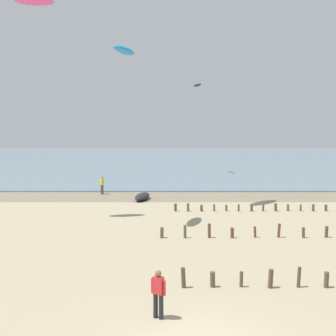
{
  "coord_description": "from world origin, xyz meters",
  "views": [
    {
      "loc": [
        -0.89,
        -11.62,
        6.73
      ],
      "look_at": [
        -0.96,
        12.96,
        4.07
      ],
      "focal_mm": 44.66,
      "sensor_mm": 36.0,
      "label": 1
    }
  ],
  "objects": [
    {
      "name": "sea",
      "position": [
        0.0,
        63.8,
        0.05
      ],
      "size": [
        160.0,
        70.0,
        0.1
      ],
      "primitive_type": "cube",
      "color": "slate",
      "rests_on": "ground"
    },
    {
      "name": "kite_aloft_1",
      "position": [
        2.95,
        43.73,
        11.65
      ],
      "size": [
        1.33,
        2.34,
        0.54
      ],
      "primitive_type": "ellipsoid",
      "rotation": [
        0.29,
        0.0,
        4.98
      ],
      "color": "black"
    },
    {
      "name": "person_nearest_camera",
      "position": [
        -1.22,
        2.2,
        0.92
      ],
      "size": [
        0.51,
        0.36,
        1.71
      ],
      "color": "#232328",
      "rests_on": "ground"
    },
    {
      "name": "grounded_kite",
      "position": [
        -3.15,
        24.61,
        0.3
      ],
      "size": [
        1.65,
        3.11,
        0.59
      ],
      "primitive_type": "ellipsoid",
      "rotation": [
        0.0,
        0.0,
        4.5
      ],
      "color": "black",
      "rests_on": "ground"
    },
    {
      "name": "groyne_mid",
      "position": [
        7.25,
        12.39,
        0.36
      ],
      "size": [
        16.86,
        0.34,
        0.87
      ],
      "color": "brown",
      "rests_on": "ground"
    },
    {
      "name": "kite_aloft_3",
      "position": [
        -3.72,
        15.85,
        11.38
      ],
      "size": [
        1.71,
        3.0,
        0.6
      ],
      "primitive_type": "ellipsoid",
      "rotation": [
        0.16,
        0.0,
        1.29
      ],
      "color": "#2384D1"
    },
    {
      "name": "kite_aloft_2",
      "position": [
        -9.96,
        17.69,
        14.94
      ],
      "size": [
        2.78,
        1.38,
        0.65
      ],
      "primitive_type": "ellipsoid",
      "rotation": [
        0.29,
        0.0,
        3.32
      ],
      "color": "#E54C99"
    },
    {
      "name": "person_by_waterline",
      "position": [
        -7.15,
        27.56,
        0.92
      ],
      "size": [
        0.4,
        0.46,
        1.71
      ],
      "color": "#4C4C56",
      "rests_on": "ground"
    },
    {
      "name": "wet_sand_strip",
      "position": [
        0.0,
        26.13,
        0.0
      ],
      "size": [
        120.0,
        5.33,
        0.01
      ],
      "primitive_type": "cube",
      "color": "#84755B",
      "rests_on": "ground"
    },
    {
      "name": "groyne_far",
      "position": [
        7.38,
        19.85,
        0.28
      ],
      "size": [
        15.53,
        0.35,
        0.63
      ],
      "color": "brown",
      "rests_on": "ground"
    }
  ]
}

